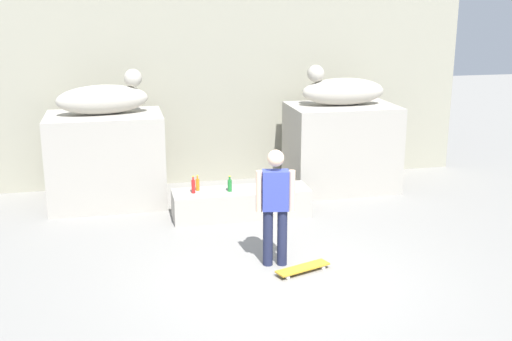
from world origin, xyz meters
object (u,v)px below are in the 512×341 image
skateboard (303,268)px  bottle_orange (198,184)px  statue_reclining_left (105,98)px  statue_reclining_right (341,90)px  bottle_green (230,185)px  skater (275,203)px  bottle_red (193,186)px

skateboard → bottle_orange: bearing=93.2°
statue_reclining_left → statue_reclining_right: size_ratio=1.03×
bottle_orange → statue_reclining_left: bearing=142.8°
statue_reclining_left → bottle_green: 2.72m
statue_reclining_right → skater: bearing=59.6°
statue_reclining_right → bottle_red: statue_reclining_right is taller
skater → bottle_red: (-0.89, 2.10, -0.32)m
statue_reclining_left → skater: bearing=-63.9°
bottle_orange → skater: bearing=-70.4°
statue_reclining_right → bottle_red: bearing=24.5°
bottle_green → bottle_orange: size_ratio=1.01×
bottle_red → bottle_orange: bottle_red is taller
bottle_red → statue_reclining_left: bearing=137.8°
statue_reclining_right → skater: statue_reclining_right is taller
statue_reclining_right → skateboard: bearing=65.8°
skater → bottle_green: 2.11m
skater → statue_reclining_left: bearing=134.0°
statue_reclining_left → bottle_red: bearing=-50.0°
skater → bottle_red: size_ratio=5.61×
bottle_red → bottle_orange: bearing=56.5°
bottle_orange → statue_reclining_right: bearing=20.8°
skateboard → bottle_orange: bottle_orange is taller
bottle_red → bottle_orange: size_ratio=1.11×
bottle_red → statue_reclining_right: bearing=22.4°
statue_reclining_right → bottle_green: bearing=30.1°
statue_reclining_right → skateboard: 4.51m
bottle_green → bottle_red: size_ratio=0.92×
bottle_green → bottle_orange: bottle_green is taller
statue_reclining_right → bottle_red: (-3.01, -1.24, -1.33)m
statue_reclining_left → bottle_green: bearing=-40.7°
bottle_green → skater: bearing=-82.5°
statue_reclining_left → bottle_orange: (1.46, -1.11, -1.35)m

